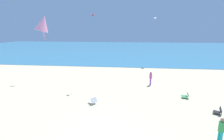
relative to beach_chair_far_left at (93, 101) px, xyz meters
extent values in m
plane|color=beige|center=(1.65, 4.63, -0.26)|extent=(120.00, 120.00, 0.00)
cube|color=teal|center=(1.65, 45.63, -0.24)|extent=(120.00, 60.00, 0.05)
cube|color=white|center=(-0.09, 0.09, -0.10)|extent=(0.79, 0.79, 0.03)
cube|color=white|center=(0.11, -0.11, 0.12)|extent=(0.56, 0.57, 0.43)
cylinder|color=#B7B7BC|center=(-0.41, 0.00, -0.18)|extent=(0.02, 0.02, 0.17)
cylinder|color=#B7B7BC|center=(0.00, 0.41, -0.18)|extent=(0.02, 0.02, 0.17)
cube|color=black|center=(10.02, -0.79, -0.11)|extent=(0.69, 0.71, 0.03)
cube|color=black|center=(10.24, -0.93, 0.12)|extent=(0.45, 0.56, 0.47)
cylinder|color=#B7B7BC|center=(9.75, -0.95, -0.19)|extent=(0.02, 0.02, 0.15)
cylinder|color=#B7B7BC|center=(10.03, -0.49, -0.19)|extent=(0.02, 0.02, 0.15)
cube|color=#2D9956|center=(8.46, 2.32, -0.07)|extent=(0.55, 0.50, 0.03)
cube|color=#2D9956|center=(8.75, 2.31, 0.12)|extent=(0.22, 0.49, 0.40)
cylinder|color=#B7B7BC|center=(8.29, 2.08, -0.17)|extent=(0.02, 0.02, 0.19)
cylinder|color=#B7B7BC|center=(8.31, 2.56, -0.17)|extent=(0.02, 0.02, 0.19)
cylinder|color=#19ADB2|center=(8.46, -4.85, 0.15)|extent=(0.14, 0.14, 0.82)
cylinder|color=#19ADB2|center=(8.43, -4.67, 0.15)|extent=(0.14, 0.14, 0.82)
cylinder|color=green|center=(8.45, -4.76, 0.86)|extent=(0.38, 0.38, 0.61)
sphere|color=#A87A5B|center=(8.45, -4.76, 1.27)|extent=(0.23, 0.23, 0.23)
cylinder|color=purple|center=(5.59, 6.02, 0.13)|extent=(0.14, 0.14, 0.79)
cylinder|color=purple|center=(5.58, 6.20, 0.13)|extent=(0.14, 0.14, 0.79)
cylinder|color=#D8599E|center=(5.59, 6.11, 0.82)|extent=(0.32, 0.32, 0.59)
sphere|color=brown|center=(5.59, 6.11, 1.21)|extent=(0.22, 0.22, 0.22)
pyramid|color=red|center=(-1.03, 5.47, 7.75)|extent=(0.47, 0.45, 0.22)
cylinder|color=#1EADAD|center=(-1.01, 5.49, 6.97)|extent=(0.07, 0.07, 1.06)
cone|color=pink|center=(-0.78, -6.39, 6.46)|extent=(0.98, 0.93, 0.87)
cylinder|color=pink|center=(-0.78, -6.39, 5.94)|extent=(0.09, 0.07, 0.43)
pyramid|color=white|center=(7.09, 19.17, 8.14)|extent=(0.71, 0.85, 0.47)
cylinder|color=pink|center=(7.14, 19.18, 7.40)|extent=(0.13, 0.05, 0.47)
cylinder|color=green|center=(-10.00, 5.19, 9.40)|extent=(0.08, 0.07, 0.79)
camera|label=1|loc=(3.32, -14.42, 6.21)|focal=28.52mm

